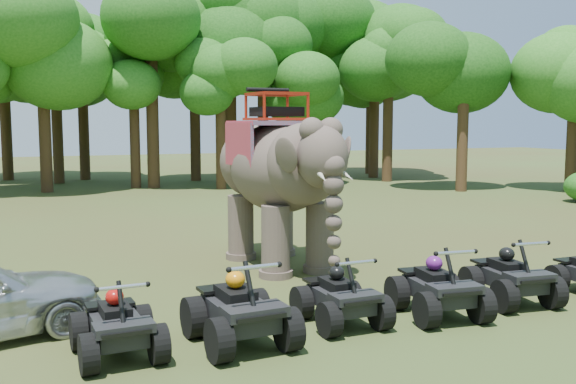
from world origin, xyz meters
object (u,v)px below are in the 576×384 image
at_px(atv_1, 239,300).
at_px(atv_3, 438,280).
at_px(atv_0, 117,316).
at_px(atv_2, 340,289).
at_px(atv_4, 511,269).
at_px(elephant, 278,178).

bearing_deg(atv_1, atv_3, -3.29).
distance_m(atv_0, atv_2, 3.67).
relative_size(atv_2, atv_4, 0.95).
xyz_separation_m(atv_0, atv_4, (7.21, 0.08, 0.03)).
relative_size(atv_3, atv_4, 1.02).
bearing_deg(atv_3, atv_1, -173.12).
bearing_deg(atv_3, elephant, 109.50).
bearing_deg(atv_3, atv_0, -174.96).
distance_m(atv_3, atv_4, 1.78).
height_order(elephant, atv_1, elephant).
bearing_deg(atv_0, elephant, 44.30).
height_order(atv_1, atv_4, atv_1).
bearing_deg(atv_2, elephant, 80.62).
bearing_deg(atv_0, atv_3, -4.09).
bearing_deg(elephant, atv_0, -136.30).
height_order(atv_1, atv_3, atv_1).
distance_m(elephant, atv_3, 5.11).
distance_m(atv_0, atv_4, 7.21).
height_order(atv_0, atv_4, atv_4).
bearing_deg(atv_1, atv_0, 171.15).
xyz_separation_m(atv_0, atv_3, (5.44, -0.12, 0.04)).
height_order(atv_2, atv_3, atv_3).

